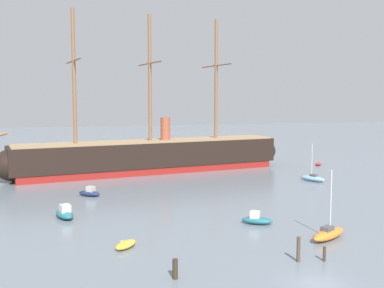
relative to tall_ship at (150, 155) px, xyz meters
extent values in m
plane|color=slate|center=(1.75, -53.99, -3.05)|extent=(400.00, 400.00, 0.00)
cube|color=maroon|center=(0.00, 0.00, -2.45)|extent=(46.97, 14.44, 1.21)
cube|color=black|center=(0.00, 0.00, 0.32)|extent=(48.92, 15.04, 4.32)
ellipsoid|color=black|center=(-21.96, -3.62, -0.28)|extent=(9.66, 7.86, 5.53)
ellipsoid|color=black|center=(21.96, 3.62, -0.28)|extent=(9.66, 7.86, 5.53)
cube|color=#9E7F5B|center=(0.00, 0.00, 2.61)|extent=(47.88, 14.31, 0.26)
cylinder|color=brown|center=(-13.13, -2.17, 13.71)|extent=(0.60, 0.60, 22.47)
cylinder|color=brown|center=(-13.13, -2.17, 16.41)|extent=(2.13, 11.50, 0.24)
cylinder|color=brown|center=(0.00, 0.00, 13.71)|extent=(0.60, 0.60, 22.47)
cylinder|color=brown|center=(0.00, 0.00, 16.41)|extent=(2.13, 11.50, 0.24)
cylinder|color=brown|center=(13.13, 2.17, 13.71)|extent=(0.60, 0.60, 22.47)
cylinder|color=brown|center=(13.13, 2.17, 16.41)|extent=(2.13, 11.50, 0.24)
cylinder|color=#9E4C33|center=(2.87, 0.47, 4.64)|extent=(1.73, 1.73, 4.32)
ellipsoid|color=gold|center=(-10.31, -42.08, -2.73)|extent=(2.71, 2.86, 0.65)
cube|color=#B2ADA3|center=(-10.31, -42.08, -2.48)|extent=(0.93, 0.86, 0.10)
ellipsoid|color=orange|center=(8.52, -44.66, -2.57)|extent=(5.17, 3.81, 0.96)
cube|color=#4C4C51|center=(8.30, -44.78, -2.03)|extent=(1.52, 1.35, 0.51)
cylinder|color=silver|center=(8.74, -44.53, 0.64)|extent=(0.13, 0.13, 5.84)
ellipsoid|color=#236670|center=(4.20, -37.84, -2.67)|extent=(3.51, 2.91, 0.77)
cube|color=beige|center=(4.00, -37.72, -2.05)|extent=(1.32, 1.29, 0.77)
ellipsoid|color=#236670|center=(-15.42, -29.69, -2.61)|extent=(2.62, 4.11, 0.89)
cube|color=beige|center=(-15.34, -29.94, -1.89)|extent=(1.32, 1.41, 0.89)
ellipsoid|color=#1E284C|center=(-11.99, -18.31, -2.67)|extent=(3.37, 3.16, 0.76)
cube|color=#B2ADA3|center=(-11.82, -18.46, -2.06)|extent=(1.33, 1.32, 0.76)
ellipsoid|color=#7FB2D6|center=(23.39, -16.22, -2.61)|extent=(3.09, 4.76, 0.87)
cube|color=#4C4C51|center=(23.48, -16.43, -2.12)|extent=(1.15, 1.35, 0.46)
cylinder|color=silver|center=(23.30, -16.01, 0.29)|extent=(0.11, 0.11, 5.28)
ellipsoid|color=#B22D28|center=(33.97, -0.27, -2.75)|extent=(2.52, 2.64, 0.60)
cube|color=beige|center=(33.97, -0.27, -2.52)|extent=(0.86, 0.80, 0.09)
ellipsoid|color=silver|center=(1.54, 8.13, -2.52)|extent=(2.96, 4.84, 1.05)
cube|color=#4C4C51|center=(1.46, 8.43, -1.68)|extent=(1.53, 1.64, 1.05)
cylinder|color=#423323|center=(4.85, -49.92, -2.44)|extent=(0.25, 0.25, 1.23)
cylinder|color=#4C3D2D|center=(2.74, -49.45, -2.01)|extent=(0.31, 0.31, 2.07)
cylinder|color=#382B1E|center=(-7.80, -50.26, -2.30)|extent=(0.40, 0.40, 1.50)
camera|label=1|loc=(-15.80, -82.93, 10.21)|focal=44.05mm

